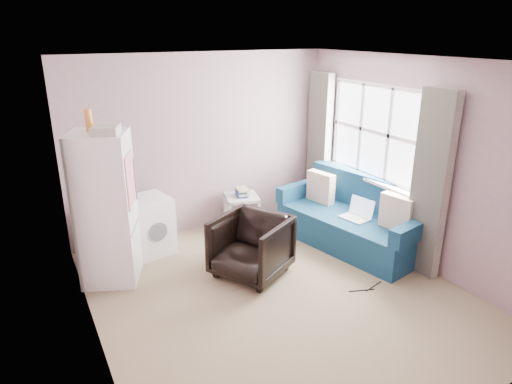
{
  "coord_description": "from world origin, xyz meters",
  "views": [
    {
      "loc": [
        -2.29,
        -3.77,
        2.77
      ],
      "look_at": [
        0.05,
        0.6,
        1.0
      ],
      "focal_mm": 32.0,
      "sensor_mm": 36.0,
      "label": 1
    }
  ],
  "objects_px": {
    "side_table": "(242,210)",
    "sofa": "(355,221)",
    "armchair": "(251,244)",
    "fridge": "(106,208)",
    "washing_machine": "(149,224)"
  },
  "relations": [
    {
      "from": "washing_machine",
      "to": "sofa",
      "type": "height_order",
      "value": "sofa"
    },
    {
      "from": "armchair",
      "to": "fridge",
      "type": "distance_m",
      "value": 1.7
    },
    {
      "from": "fridge",
      "to": "washing_machine",
      "type": "relative_size",
      "value": 2.65
    },
    {
      "from": "armchair",
      "to": "sofa",
      "type": "relative_size",
      "value": 0.37
    },
    {
      "from": "fridge",
      "to": "side_table",
      "type": "xyz_separation_m",
      "value": [
        1.97,
        0.56,
        -0.59
      ]
    },
    {
      "from": "armchair",
      "to": "side_table",
      "type": "distance_m",
      "value": 1.35
    },
    {
      "from": "armchair",
      "to": "fridge",
      "type": "relative_size",
      "value": 0.41
    },
    {
      "from": "side_table",
      "to": "sofa",
      "type": "height_order",
      "value": "sofa"
    },
    {
      "from": "armchair",
      "to": "fridge",
      "type": "height_order",
      "value": "fridge"
    },
    {
      "from": "armchair",
      "to": "sofa",
      "type": "bearing_deg",
      "value": 63.39
    },
    {
      "from": "armchair",
      "to": "side_table",
      "type": "height_order",
      "value": "armchair"
    },
    {
      "from": "armchair",
      "to": "side_table",
      "type": "xyz_separation_m",
      "value": [
        0.5,
        1.25,
        -0.11
      ]
    },
    {
      "from": "side_table",
      "to": "sofa",
      "type": "distance_m",
      "value": 1.62
    },
    {
      "from": "fridge",
      "to": "side_table",
      "type": "distance_m",
      "value": 2.14
    },
    {
      "from": "side_table",
      "to": "sofa",
      "type": "xyz_separation_m",
      "value": [
        1.13,
        -1.17,
        0.04
      ]
    }
  ]
}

